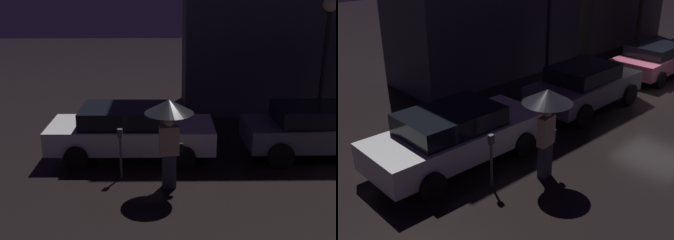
{
  "view_description": "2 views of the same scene",
  "coord_description": "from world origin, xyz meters",
  "views": [
    {
      "loc": [
        -7.31,
        -9.94,
        4.7
      ],
      "look_at": [
        -7.16,
        0.62,
        1.32
      ],
      "focal_mm": 45.0,
      "sensor_mm": 36.0,
      "label": 1
    },
    {
      "loc": [
        -13.86,
        -6.25,
        5.33
      ],
      "look_at": [
        -7.33,
        0.49,
        1.17
      ],
      "focal_mm": 45.0,
      "sensor_mm": 36.0,
      "label": 2
    }
  ],
  "objects": [
    {
      "name": "parked_car_white",
      "position": [
        -8.22,
        1.37,
        0.78
      ],
      "size": [
        4.65,
        2.06,
        1.47
      ],
      "rotation": [
        0.0,
        0.0,
        -0.01
      ],
      "color": "silver",
      "rests_on": "ground"
    },
    {
      "name": "parked_car_grey",
      "position": [
        -2.89,
        1.36,
        0.79
      ],
      "size": [
        4.19,
        2.04,
        1.48
      ],
      "rotation": [
        0.0,
        0.0,
        0.01
      ],
      "color": "slate",
      "rests_on": "ground"
    },
    {
      "name": "pedestrian_with_umbrella",
      "position": [
        -7.15,
        -0.64,
        1.77
      ],
      "size": [
        1.15,
        1.15,
        2.21
      ],
      "rotation": [
        0.0,
        0.0,
        3.28
      ],
      "color": "#383842",
      "rests_on": "ground"
    },
    {
      "name": "parking_meter",
      "position": [
        -8.36,
        -0.09,
        0.82
      ],
      "size": [
        0.12,
        0.1,
        1.32
      ],
      "color": "#4C5154",
      "rests_on": "ground"
    },
    {
      "name": "street_lamp_near",
      "position": [
        -1.95,
        3.8,
        3.3
      ],
      "size": [
        0.49,
        0.49,
        4.4
      ],
      "color": "black",
      "rests_on": "ground"
    }
  ]
}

